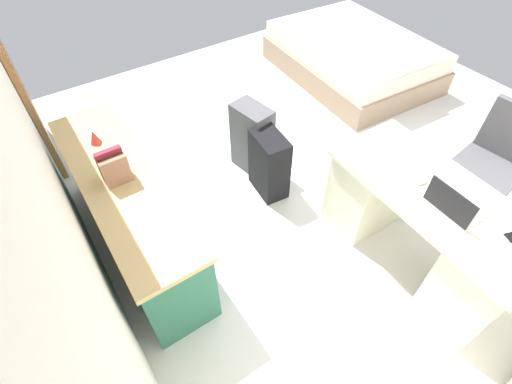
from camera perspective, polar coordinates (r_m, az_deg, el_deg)
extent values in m
plane|color=silver|center=(3.73, 10.43, 4.46)|extent=(5.44, 5.44, 0.00)
cube|color=white|center=(2.21, -32.04, 6.57)|extent=(4.36, 0.10, 2.59)
cube|color=#936038|center=(3.78, -33.80, 16.75)|extent=(0.88, 0.05, 2.04)
cube|color=beige|center=(2.68, 25.91, -0.44)|extent=(1.46, 0.71, 0.04)
cube|color=beige|center=(2.85, 30.88, -11.59)|extent=(0.42, 0.61, 0.69)
cube|color=beige|center=(3.09, 17.09, 0.69)|extent=(0.42, 0.61, 0.69)
cylinder|color=black|center=(3.71, 28.87, -1.93)|extent=(0.52, 0.52, 0.04)
cylinder|color=black|center=(3.59, 29.96, 0.08)|extent=(0.06, 0.06, 0.42)
cube|color=#4C4C51|center=(3.44, 31.49, 2.91)|extent=(0.51, 0.51, 0.08)
cube|color=#28664C|center=(2.92, -18.24, -3.35)|extent=(1.76, 0.44, 0.68)
cube|color=tan|center=(2.67, -20.03, 1.60)|extent=(1.80, 0.48, 0.04)
cube|color=#225641|center=(2.82, -10.39, -8.60)|extent=(0.67, 0.01, 0.24)
cube|color=#225641|center=(3.33, -16.55, 1.01)|extent=(0.67, 0.01, 0.24)
cube|color=gray|center=(5.07, 14.14, 18.26)|extent=(1.99, 1.52, 0.28)
cube|color=silver|center=(4.96, 14.67, 20.67)|extent=(1.92, 1.46, 0.20)
cube|color=white|center=(4.50, 20.79, 18.52)|extent=(0.52, 0.71, 0.10)
cube|color=black|center=(3.22, 1.99, 4.18)|extent=(0.38, 0.26, 0.59)
cube|color=#4C4C51|center=(3.42, -0.60, 8.05)|extent=(0.39, 0.28, 0.66)
cube|color=silver|center=(2.61, 27.86, -1.97)|extent=(0.32, 0.23, 0.02)
cube|color=black|center=(2.47, 27.27, -1.41)|extent=(0.31, 0.02, 0.19)
ellipsoid|color=white|center=(2.68, 23.79, 1.62)|extent=(0.06, 0.10, 0.03)
cube|color=#956551|center=(2.54, -20.32, 2.83)|extent=(0.03, 0.17, 0.21)
cube|color=brown|center=(2.58, -20.55, 3.17)|extent=(0.03, 0.17, 0.19)
cube|color=maroon|center=(2.60, -20.96, 3.99)|extent=(0.04, 0.17, 0.23)
cube|color=#5DB954|center=(2.64, -21.15, 4.22)|extent=(0.03, 0.17, 0.20)
cone|color=red|center=(2.96, -23.28, 7.62)|extent=(0.08, 0.08, 0.11)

